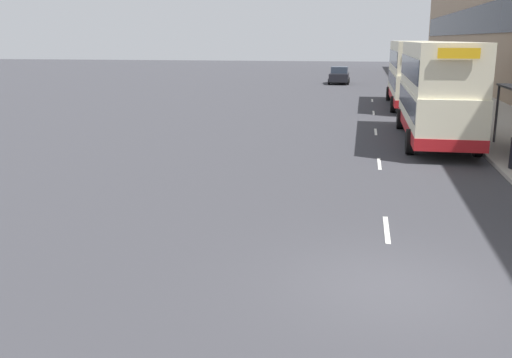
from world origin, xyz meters
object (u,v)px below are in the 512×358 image
object	(u,v)px
double_decker_bus_near	(437,90)
double_decker_bus_ahead	(412,72)
pedestrian_2	(481,119)
car_0	(339,75)

from	to	relation	value
double_decker_bus_near	double_decker_bus_ahead	size ratio (longest dim) A/B	0.93
double_decker_bus_ahead	pedestrian_2	world-z (taller)	double_decker_bus_ahead
double_decker_bus_near	car_0	xyz separation A→B (m)	(-5.62, 33.14, -1.43)
double_decker_bus_near	pedestrian_2	bearing A→B (deg)	-3.92
car_0	pedestrian_2	distance (m)	34.10
double_decker_bus_ahead	pedestrian_2	distance (m)	13.98
double_decker_bus_near	double_decker_bus_ahead	bearing A→B (deg)	90.18
car_0	double_decker_bus_ahead	bearing A→B (deg)	105.98
pedestrian_2	car_0	bearing A→B (deg)	102.72
double_decker_bus_near	double_decker_bus_ahead	world-z (taller)	same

